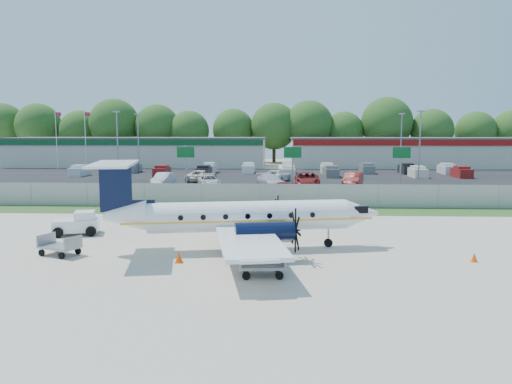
{
  "coord_description": "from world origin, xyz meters",
  "views": [
    {
      "loc": [
        1.51,
        -28.18,
        6.55
      ],
      "look_at": [
        0.0,
        6.0,
        2.3
      ],
      "focal_mm": 35.0,
      "sensor_mm": 36.0,
      "label": 1
    }
  ],
  "objects_px": {
    "pushback_tug": "(78,223)",
    "baggage_cart_near": "(60,246)",
    "baggage_cart_far": "(262,265)",
    "aircraft": "(242,216)"
  },
  "relations": [
    {
      "from": "pushback_tug",
      "to": "baggage_cart_far",
      "type": "relative_size",
      "value": 1.38
    },
    {
      "from": "pushback_tug",
      "to": "baggage_cart_far",
      "type": "distance_m",
      "value": 14.69
    },
    {
      "from": "baggage_cart_near",
      "to": "baggage_cart_far",
      "type": "height_order",
      "value": "baggage_cart_far"
    },
    {
      "from": "pushback_tug",
      "to": "baggage_cart_near",
      "type": "bearing_deg",
      "value": -77.79
    },
    {
      "from": "baggage_cart_far",
      "to": "aircraft",
      "type": "bearing_deg",
      "value": 104.39
    },
    {
      "from": "aircraft",
      "to": "baggage_cart_near",
      "type": "height_order",
      "value": "aircraft"
    },
    {
      "from": "pushback_tug",
      "to": "baggage_cart_near",
      "type": "xyz_separation_m",
      "value": [
        1.15,
        -5.3,
        -0.2
      ]
    },
    {
      "from": "aircraft",
      "to": "baggage_cart_far",
      "type": "height_order",
      "value": "aircraft"
    },
    {
      "from": "baggage_cart_far",
      "to": "pushback_tug",
      "type": "bearing_deg",
      "value": 144.25
    },
    {
      "from": "aircraft",
      "to": "baggage_cart_near",
      "type": "relative_size",
      "value": 6.77
    }
  ]
}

